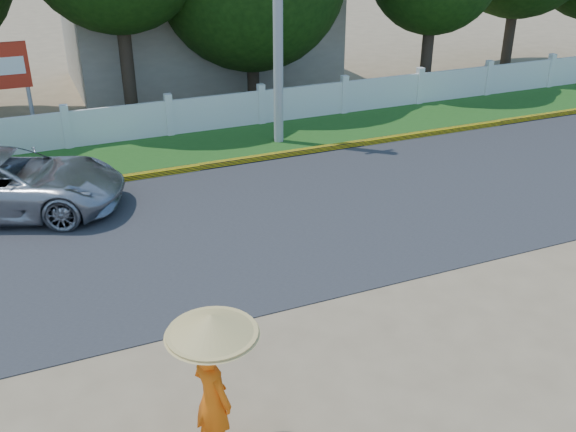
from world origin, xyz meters
The scene contains 9 objects.
ground centered at (0.00, 0.00, 0.00)m, with size 120.00×120.00×0.00m, color #9E8460.
road centered at (0.00, 4.50, 0.01)m, with size 60.00×7.00×0.02m, color #38383A.
grass_verge centered at (0.00, 9.75, 0.01)m, with size 60.00×3.50×0.03m, color #2D601E.
curb centered at (0.00, 8.05, 0.08)m, with size 40.00×0.18×0.16m, color yellow.
fence centered at (0.00, 11.20, 0.55)m, with size 40.00×0.10×1.10m, color silver.
building_near centered at (3.00, 18.00, 1.60)m, with size 10.00×6.00×3.20m, color #B7AD99.
utility_pole centered at (2.84, 9.34, 3.50)m, with size 0.28×0.28×7.01m, color #9C9C99.
vehicle centered at (-4.71, 7.21, 0.72)m, with size 2.39×5.19×1.44m, color #A6A8AE.
monk_with_parasol centered at (-2.52, -1.56, 1.35)m, with size 1.14×1.14×2.07m.
Camera 1 is at (-4.11, -7.61, 6.32)m, focal length 40.00 mm.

